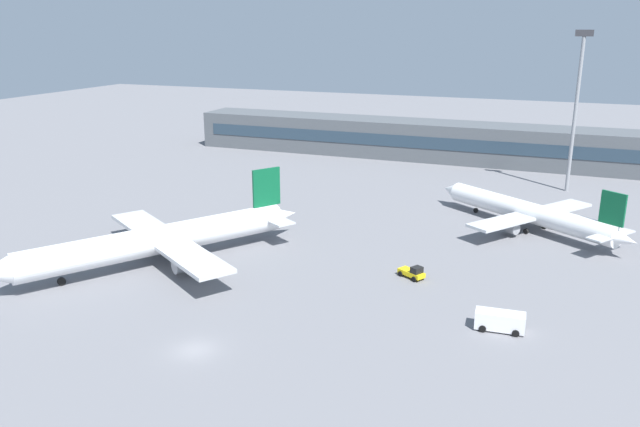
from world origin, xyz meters
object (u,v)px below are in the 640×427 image
at_px(airplane_near, 157,241).
at_px(floodlight_tower_west, 577,102).
at_px(airplane_mid, 526,212).
at_px(baggage_tug_yellow, 413,272).
at_px(service_van_white, 500,321).

height_order(airplane_near, floodlight_tower_west, floodlight_tower_west).
bearing_deg(floodlight_tower_west, airplane_mid, -101.59).
height_order(baggage_tug_yellow, service_van_white, service_van_white).
relative_size(airplane_mid, service_van_white, 6.00).
height_order(baggage_tug_yellow, floodlight_tower_west, floodlight_tower_west).
bearing_deg(airplane_near, airplane_mid, 37.53).
bearing_deg(service_van_white, airplane_near, 176.24).
distance_m(baggage_tug_yellow, service_van_white, 16.24).
xyz_separation_m(airplane_near, airplane_mid, (45.50, 34.95, -0.60)).
bearing_deg(floodlight_tower_west, airplane_near, -129.15).
height_order(airplane_near, baggage_tug_yellow, airplane_near).
distance_m(service_van_white, floodlight_tower_west, 68.12).
bearing_deg(service_van_white, baggage_tug_yellow, 138.29).
height_order(airplane_mid, service_van_white, airplane_mid).
bearing_deg(service_van_white, floodlight_tower_west, 85.22).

